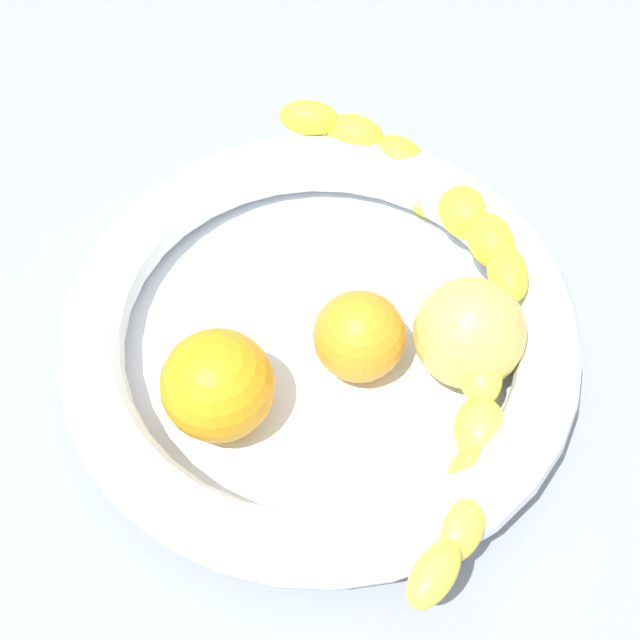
# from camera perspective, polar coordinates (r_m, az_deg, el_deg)

# --- Properties ---
(kitchen_counter) EXTENTS (1.20, 1.20, 0.03)m
(kitchen_counter) POSITION_cam_1_polar(r_m,az_deg,el_deg) (0.57, 0.00, -3.45)
(kitchen_counter) COLOR gray
(kitchen_counter) RESTS_ON ground
(fruit_bowl) EXTENTS (0.32, 0.32, 0.06)m
(fruit_bowl) POSITION_cam_1_polar(r_m,az_deg,el_deg) (0.53, 0.00, -1.05)
(fruit_bowl) COLOR silver
(fruit_bowl) RESTS_ON kitchen_counter
(banana_draped_left) EXTENTS (0.18, 0.15, 0.06)m
(banana_draped_left) POSITION_cam_1_polar(r_m,az_deg,el_deg) (0.59, 6.87, 8.80)
(banana_draped_left) COLOR yellow
(banana_draped_left) RESTS_ON fruit_bowl
(banana_draped_right) EXTENTS (0.19, 0.08, 0.04)m
(banana_draped_right) POSITION_cam_1_polar(r_m,az_deg,el_deg) (0.49, 9.99, -8.42)
(banana_draped_right) COLOR yellow
(banana_draped_right) RESTS_ON fruit_bowl
(orange_front) EXTENTS (0.07, 0.07, 0.07)m
(orange_front) POSITION_cam_1_polar(r_m,az_deg,el_deg) (0.50, -6.86, -4.37)
(orange_front) COLOR orange
(orange_front) RESTS_ON fruit_bowl
(orange_mid_left) EXTENTS (0.06, 0.06, 0.06)m
(orange_mid_left) POSITION_cam_1_polar(r_m,az_deg,el_deg) (0.52, 2.64, -1.10)
(orange_mid_left) COLOR orange
(orange_mid_left) RESTS_ON fruit_bowl
(apple_yellow) EXTENTS (0.07, 0.07, 0.07)m
(apple_yellow) POSITION_cam_1_polar(r_m,az_deg,el_deg) (0.52, 9.96, -0.86)
(apple_yellow) COLOR #D7BB56
(apple_yellow) RESTS_ON fruit_bowl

